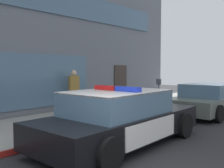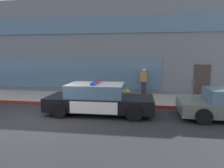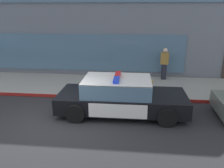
# 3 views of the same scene
# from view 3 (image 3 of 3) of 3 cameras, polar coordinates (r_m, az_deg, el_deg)

# --- Properties ---
(ground) EXTENTS (48.00, 48.00, 0.00)m
(ground) POSITION_cam_3_polar(r_m,az_deg,el_deg) (8.41, -13.78, -9.91)
(ground) COLOR #262628
(sidewalk) EXTENTS (48.00, 3.39, 0.15)m
(sidewalk) POSITION_cam_3_polar(r_m,az_deg,el_deg) (12.18, -7.22, -0.18)
(sidewalk) COLOR gray
(sidewalk) RESTS_ON ground
(curb_red_paint) EXTENTS (28.80, 0.04, 0.14)m
(curb_red_paint) POSITION_cam_3_polar(r_m,az_deg,el_deg) (10.62, -9.26, -3.08)
(curb_red_paint) COLOR maroon
(curb_red_paint) RESTS_ON ground
(storefront_building) EXTENTS (21.37, 10.82, 6.55)m
(storefront_building) POSITION_cam_3_polar(r_m,az_deg,el_deg) (18.39, 2.51, 16.30)
(storefront_building) COLOR slate
(storefront_building) RESTS_ON ground
(police_cruiser) EXTENTS (4.86, 2.19, 1.49)m
(police_cruiser) POSITION_cam_3_polar(r_m,az_deg,el_deg) (8.87, 2.12, -3.01)
(police_cruiser) COLOR black
(police_cruiser) RESTS_ON ground
(fire_hydrant) EXTENTS (0.34, 0.39, 0.73)m
(fire_hydrant) POSITION_cam_3_polar(r_m,az_deg,el_deg) (10.55, 9.34, -0.76)
(fire_hydrant) COLOR gold
(fire_hydrant) RESTS_ON sidewalk
(pedestrian_on_sidewalk) EXTENTS (0.46, 0.38, 1.71)m
(pedestrian_on_sidewalk) POSITION_cam_3_polar(r_m,az_deg,el_deg) (12.87, 12.77, 4.87)
(pedestrian_on_sidewalk) COLOR #23232D
(pedestrian_on_sidewalk) RESTS_ON sidewalk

